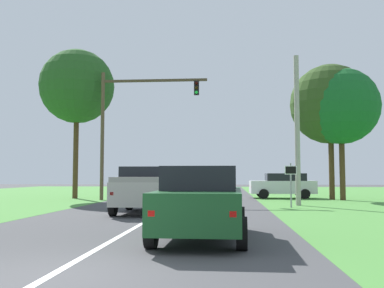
{
  "coord_description": "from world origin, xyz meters",
  "views": [
    {
      "loc": [
        2.84,
        -6.83,
        1.61
      ],
      "look_at": [
        0.84,
        18.44,
        3.41
      ],
      "focal_mm": 41.36,
      "sensor_mm": 36.0,
      "label": 1
    }
  ],
  "objects_px": {
    "utility_pole_right": "(297,130)",
    "keep_moving_sign": "(291,179)",
    "pickup_truck_lead": "(145,189)",
    "crossing_suv_far": "(283,185)",
    "extra_tree_1": "(330,104)",
    "oak_tree_right": "(341,106)",
    "red_suv_near": "(202,200)",
    "extra_tree_2": "(77,87)",
    "traffic_light": "(128,116)"
  },
  "relations": [
    {
      "from": "keep_moving_sign",
      "to": "utility_pole_right",
      "type": "relative_size",
      "value": 0.27
    },
    {
      "from": "oak_tree_right",
      "to": "extra_tree_2",
      "type": "xyz_separation_m",
      "value": [
        -18.19,
        0.72,
        1.76
      ]
    },
    {
      "from": "pickup_truck_lead",
      "to": "extra_tree_1",
      "type": "height_order",
      "value": "extra_tree_1"
    },
    {
      "from": "extra_tree_1",
      "to": "pickup_truck_lead",
      "type": "bearing_deg",
      "value": -132.81
    },
    {
      "from": "keep_moving_sign",
      "to": "extra_tree_1",
      "type": "distance_m",
      "value": 9.91
    },
    {
      "from": "red_suv_near",
      "to": "crossing_suv_far",
      "type": "relative_size",
      "value": 1.09
    },
    {
      "from": "red_suv_near",
      "to": "crossing_suv_far",
      "type": "distance_m",
      "value": 21.08
    },
    {
      "from": "keep_moving_sign",
      "to": "extra_tree_1",
      "type": "bearing_deg",
      "value": 63.77
    },
    {
      "from": "red_suv_near",
      "to": "utility_pole_right",
      "type": "height_order",
      "value": "utility_pole_right"
    },
    {
      "from": "traffic_light",
      "to": "utility_pole_right",
      "type": "bearing_deg",
      "value": -22.64
    },
    {
      "from": "traffic_light",
      "to": "utility_pole_right",
      "type": "relative_size",
      "value": 1.04
    },
    {
      "from": "pickup_truck_lead",
      "to": "keep_moving_sign",
      "type": "xyz_separation_m",
      "value": [
        6.73,
        3.67,
        0.42
      ]
    },
    {
      "from": "utility_pole_right",
      "to": "extra_tree_1",
      "type": "relative_size",
      "value": 0.9
    },
    {
      "from": "utility_pole_right",
      "to": "keep_moving_sign",
      "type": "bearing_deg",
      "value": -109.98
    },
    {
      "from": "red_suv_near",
      "to": "crossing_suv_far",
      "type": "height_order",
      "value": "red_suv_near"
    },
    {
      "from": "utility_pole_right",
      "to": "red_suv_near",
      "type": "bearing_deg",
      "value": -109.06
    },
    {
      "from": "extra_tree_1",
      "to": "extra_tree_2",
      "type": "height_order",
      "value": "extra_tree_2"
    },
    {
      "from": "red_suv_near",
      "to": "extra_tree_1",
      "type": "xyz_separation_m",
      "value": [
        7.63,
        18.89,
        5.43
      ]
    },
    {
      "from": "utility_pole_right",
      "to": "traffic_light",
      "type": "bearing_deg",
      "value": 157.36
    },
    {
      "from": "red_suv_near",
      "to": "oak_tree_right",
      "type": "bearing_deg",
      "value": 65.96
    },
    {
      "from": "red_suv_near",
      "to": "pickup_truck_lead",
      "type": "height_order",
      "value": "pickup_truck_lead"
    },
    {
      "from": "red_suv_near",
      "to": "pickup_truck_lead",
      "type": "bearing_deg",
      "value": 111.0
    },
    {
      "from": "oak_tree_right",
      "to": "extra_tree_1",
      "type": "height_order",
      "value": "extra_tree_1"
    },
    {
      "from": "pickup_truck_lead",
      "to": "oak_tree_right",
      "type": "distance_m",
      "value": 16.32
    },
    {
      "from": "oak_tree_right",
      "to": "extra_tree_1",
      "type": "relative_size",
      "value": 0.96
    },
    {
      "from": "oak_tree_right",
      "to": "crossing_suv_far",
      "type": "relative_size",
      "value": 1.9
    },
    {
      "from": "red_suv_near",
      "to": "keep_moving_sign",
      "type": "bearing_deg",
      "value": 71.09
    },
    {
      "from": "utility_pole_right",
      "to": "extra_tree_1",
      "type": "distance_m",
      "value": 7.13
    },
    {
      "from": "extra_tree_1",
      "to": "extra_tree_2",
      "type": "bearing_deg",
      "value": 179.4
    },
    {
      "from": "pickup_truck_lead",
      "to": "crossing_suv_far",
      "type": "xyz_separation_m",
      "value": [
        7.49,
        13.04,
        -0.08
      ]
    },
    {
      "from": "keep_moving_sign",
      "to": "extra_tree_2",
      "type": "relative_size",
      "value": 0.21
    },
    {
      "from": "red_suv_near",
      "to": "extra_tree_1",
      "type": "distance_m",
      "value": 21.08
    },
    {
      "from": "traffic_light",
      "to": "red_suv_near",
      "type": "bearing_deg",
      "value": -71.18
    },
    {
      "from": "pickup_truck_lead",
      "to": "traffic_light",
      "type": "height_order",
      "value": "traffic_light"
    },
    {
      "from": "oak_tree_right",
      "to": "crossing_suv_far",
      "type": "xyz_separation_m",
      "value": [
        -3.59,
        2.22,
        -5.24
      ]
    },
    {
      "from": "oak_tree_right",
      "to": "red_suv_near",
      "type": "bearing_deg",
      "value": -114.04
    },
    {
      "from": "oak_tree_right",
      "to": "utility_pole_right",
      "type": "relative_size",
      "value": 1.07
    },
    {
      "from": "traffic_light",
      "to": "extra_tree_2",
      "type": "height_order",
      "value": "extra_tree_2"
    },
    {
      "from": "red_suv_near",
      "to": "extra_tree_1",
      "type": "height_order",
      "value": "extra_tree_1"
    },
    {
      "from": "extra_tree_1",
      "to": "keep_moving_sign",
      "type": "bearing_deg",
      "value": -116.23
    },
    {
      "from": "traffic_light",
      "to": "oak_tree_right",
      "type": "distance_m",
      "value": 14.12
    },
    {
      "from": "oak_tree_right",
      "to": "pickup_truck_lead",
      "type": "bearing_deg",
      "value": -135.68
    },
    {
      "from": "red_suv_near",
      "to": "oak_tree_right",
      "type": "relative_size",
      "value": 0.57
    },
    {
      "from": "red_suv_near",
      "to": "crossing_suv_far",
      "type": "xyz_separation_m",
      "value": [
        4.6,
        20.57,
        -0.04
      ]
    },
    {
      "from": "keep_moving_sign",
      "to": "pickup_truck_lead",
      "type": "bearing_deg",
      "value": -151.41
    },
    {
      "from": "red_suv_near",
      "to": "extra_tree_2",
      "type": "relative_size",
      "value": 0.47
    },
    {
      "from": "crossing_suv_far",
      "to": "oak_tree_right",
      "type": "bearing_deg",
      "value": -31.74
    },
    {
      "from": "red_suv_near",
      "to": "utility_pole_right",
      "type": "distance_m",
      "value": 14.03
    },
    {
      "from": "crossing_suv_far",
      "to": "utility_pole_right",
      "type": "relative_size",
      "value": 0.56
    },
    {
      "from": "utility_pole_right",
      "to": "oak_tree_right",
      "type": "bearing_deg",
      "value": 55.55
    }
  ]
}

